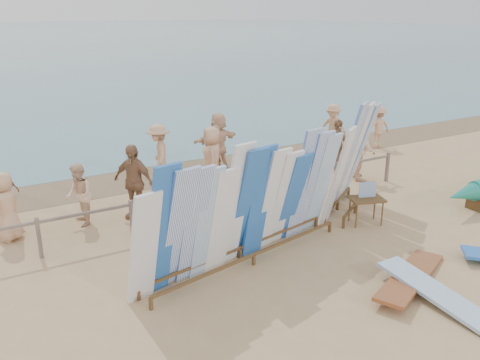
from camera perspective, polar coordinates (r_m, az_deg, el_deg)
ground at (r=10.34m, az=4.39°, el=-10.12°), size 160.00×160.00×0.00m
wet_sand_strip at (r=16.30m, az=-10.04°, el=0.56°), size 40.00×2.60×0.01m
fence at (r=12.44m, az=-3.36°, el=-1.82°), size 12.08×0.08×0.90m
main_surfboard_rack at (r=10.17m, az=0.81°, el=-3.23°), size 5.25×1.67×2.64m
side_surfboard_rack at (r=13.04m, az=12.20°, el=1.95°), size 2.56×2.01×2.92m
vendor_table at (r=12.69m, az=13.94°, el=-3.29°), size 0.94×0.79×1.06m
flat_board_c at (r=10.46m, az=18.56°, el=-10.78°), size 2.68×1.66×0.24m
flat_board_b at (r=9.91m, az=21.80°, el=-12.91°), size 0.58×2.70×0.31m
beach_chair_left at (r=13.58m, az=-3.54°, el=-1.77°), size 0.68×0.69×0.84m
beach_chair_right at (r=13.52m, az=-1.75°, el=-1.92°), size 0.70×0.71×0.79m
stroller at (r=14.30m, az=3.28°, el=-0.05°), size 0.71×0.85×1.00m
beachgoer_2 at (r=12.71m, az=-17.63°, el=-1.61°), size 0.39×0.76×1.53m
beachgoer_5 at (r=16.46m, az=-2.43°, el=4.37°), size 1.81×0.93×1.86m
beachgoer_6 at (r=14.59m, az=-3.18°, el=2.46°), size 0.73×0.99×1.84m
beachgoer_7 at (r=15.86m, az=-2.90°, el=3.34°), size 0.67×0.58×1.61m
beachgoer_9 at (r=19.14m, az=10.36°, el=5.88°), size 0.95×1.19×1.72m
beachgoer_extra_0 at (r=19.86m, az=15.22°, el=5.78°), size 1.08×0.62×1.58m
beachgoer_0 at (r=12.45m, az=-24.77°, el=-2.71°), size 0.82×0.82×1.61m
beachgoer_8 at (r=15.95m, az=13.66°, el=3.40°), size 0.87×0.99×1.86m
beachgoer_4 at (r=12.75m, az=-11.88°, el=-0.19°), size 1.04×1.18×1.89m
beachgoer_3 at (r=15.15m, az=-9.12°, el=2.83°), size 0.86×1.27×1.82m
beachgoer_10 at (r=16.73m, az=10.87°, el=3.91°), size 0.47×0.99×1.65m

